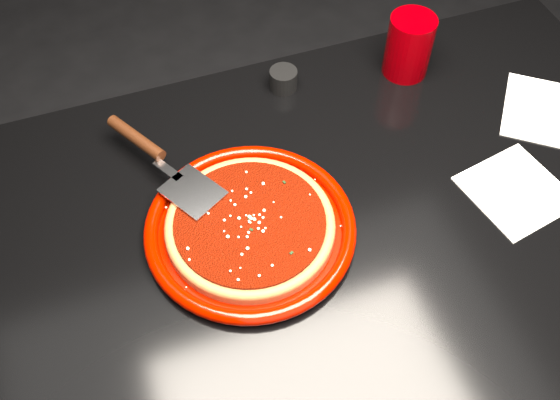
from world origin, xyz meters
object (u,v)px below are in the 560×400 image
object	(u,v)px
table	(338,319)
plate	(250,228)
cup	(409,46)
pizza_server	(163,161)
ramekin	(283,79)

from	to	relation	value
table	plate	size ratio (longest dim) A/B	3.62
cup	plate	bearing A→B (deg)	-146.94
pizza_server	cup	bearing A→B (deg)	-17.72
ramekin	plate	bearing A→B (deg)	-118.77
pizza_server	cup	distance (m)	0.50
pizza_server	ramekin	world-z (taller)	pizza_server
plate	pizza_server	xyz separation A→B (m)	(-0.10, 0.15, 0.03)
table	ramekin	xyz separation A→B (m)	(-0.01, 0.32, 0.39)
plate	cup	xyz separation A→B (m)	(0.40, 0.26, 0.05)
pizza_server	ramekin	distance (m)	0.29
cup	ramekin	distance (m)	0.24
table	pizza_server	size ratio (longest dim) A/B	3.93
ramekin	pizza_server	bearing A→B (deg)	-151.79
table	pizza_server	distance (m)	0.53
table	ramekin	size ratio (longest dim) A/B	23.11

